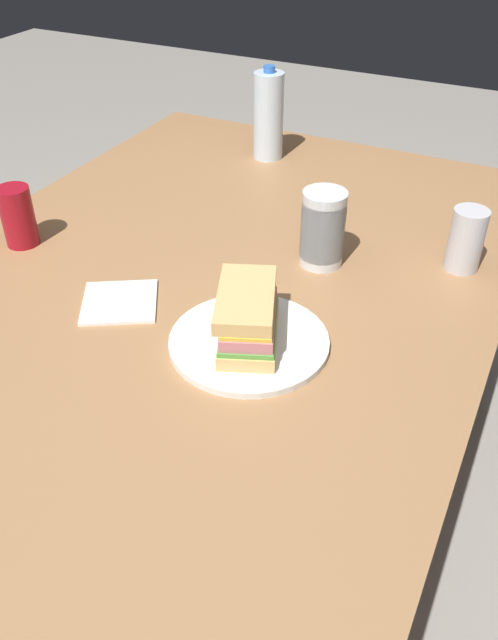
% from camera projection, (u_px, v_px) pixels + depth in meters
% --- Properties ---
extents(ground_plane, '(8.00, 8.00, 0.00)m').
position_uv_depth(ground_plane, '(195.00, 549.00, 1.60)').
color(ground_plane, gray).
extents(dining_table, '(1.74, 1.07, 0.73)m').
position_uv_depth(dining_table, '(178.00, 339.00, 1.21)').
color(dining_table, '#9E7047').
rests_on(dining_table, ground_plane).
extents(paper_plate, '(0.26, 0.26, 0.01)m').
position_uv_depth(paper_plate, '(249.00, 342.00, 1.07)').
color(paper_plate, white).
rests_on(paper_plate, dining_table).
extents(sandwich, '(0.20, 0.16, 0.08)m').
position_uv_depth(sandwich, '(248.00, 317.00, 1.05)').
color(sandwich, '#DBB26B').
rests_on(sandwich, paper_plate).
extents(soda_can_red, '(0.07, 0.07, 0.12)m').
position_uv_depth(soda_can_red, '(18.00, 216.00, 1.31)').
color(soda_can_red, maroon).
rests_on(soda_can_red, dining_table).
extents(water_bottle_tall, '(0.07, 0.07, 0.23)m').
position_uv_depth(water_bottle_tall, '(268.00, 116.00, 1.64)').
color(water_bottle_tall, silver).
rests_on(water_bottle_tall, dining_table).
extents(plastic_cup_stack, '(0.08, 0.08, 0.15)m').
position_uv_depth(plastic_cup_stack, '(323.00, 229.00, 1.24)').
color(plastic_cup_stack, silver).
rests_on(plastic_cup_stack, dining_table).
extents(soda_can_silver, '(0.07, 0.07, 0.12)m').
position_uv_depth(soda_can_silver, '(466.00, 240.00, 1.23)').
color(soda_can_silver, silver).
rests_on(soda_can_silver, dining_table).
extents(paper_napkin, '(0.18, 0.18, 0.01)m').
position_uv_depth(paper_napkin, '(120.00, 302.00, 1.17)').
color(paper_napkin, white).
rests_on(paper_napkin, dining_table).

